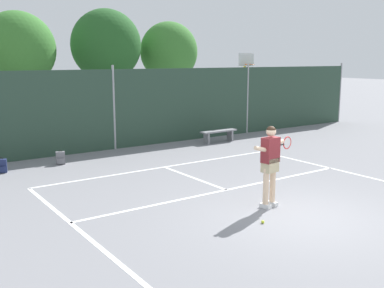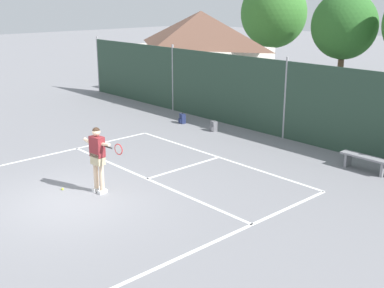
% 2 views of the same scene
% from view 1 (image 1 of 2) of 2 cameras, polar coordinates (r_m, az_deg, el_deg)
% --- Properties ---
extents(ground_plane, '(120.00, 120.00, 0.00)m').
position_cam_1_polar(ground_plane, '(9.93, 13.48, -9.01)').
color(ground_plane, gray).
extents(court_markings, '(8.30, 11.10, 0.01)m').
position_cam_1_polar(court_markings, '(10.34, 10.79, -8.08)').
color(court_markings, white).
rests_on(court_markings, ground).
extents(chainlink_fence, '(26.09, 0.09, 3.08)m').
position_cam_1_polar(chainlink_fence, '(16.81, -9.82, 4.30)').
color(chainlink_fence, '#284233').
rests_on(chainlink_fence, ground).
extents(basketball_hoop, '(0.90, 0.67, 3.55)m').
position_cam_1_polar(basketball_hoop, '(21.98, 6.73, 8.07)').
color(basketball_hoop, yellow).
rests_on(basketball_hoop, ground).
extents(treeline_backdrop, '(24.32, 4.08, 6.39)m').
position_cam_1_polar(treeline_backdrop, '(27.86, -21.36, 11.25)').
color(treeline_backdrop, brown).
rests_on(treeline_backdrop, ground).
extents(tennis_player, '(1.42, 0.38, 1.85)m').
position_cam_1_polar(tennis_player, '(10.18, 9.87, -1.88)').
color(tennis_player, silver).
rests_on(tennis_player, ground).
extents(tennis_ball, '(0.07, 0.07, 0.07)m').
position_cam_1_polar(tennis_ball, '(9.44, 8.92, -9.68)').
color(tennis_ball, '#CCE033').
rests_on(tennis_ball, ground).
extents(backpack_navy, '(0.32, 0.31, 0.46)m').
position_cam_1_polar(backpack_navy, '(14.40, -22.89, -2.61)').
color(backpack_navy, navy).
rests_on(backpack_navy, ground).
extents(backpack_grey, '(0.32, 0.31, 0.46)m').
position_cam_1_polar(backpack_grey, '(14.94, -16.25, -1.73)').
color(backpack_grey, slate).
rests_on(backpack_grey, ground).
extents(courtside_bench, '(1.60, 0.36, 0.48)m').
position_cam_1_polar(courtside_bench, '(18.10, 3.38, 1.36)').
color(courtside_bench, gray).
rests_on(courtside_bench, ground).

